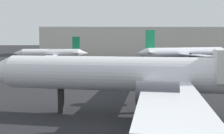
% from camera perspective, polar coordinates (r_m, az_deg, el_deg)
% --- Properties ---
extents(airplane_at_gate, '(34.68, 29.79, 10.77)m').
position_cam_1_polar(airplane_at_gate, '(24.97, 9.17, -1.63)').
color(airplane_at_gate, white).
rests_on(airplane_at_gate, ground_plane).
extents(airplane_far_left, '(30.43, 24.99, 9.78)m').
position_cam_1_polar(airplane_far_left, '(80.41, 15.32, 3.06)').
color(airplane_far_left, silver).
rests_on(airplane_far_left, ground_plane).
extents(airplane_far_right, '(22.83, 22.50, 8.04)m').
position_cam_1_polar(airplane_far_right, '(83.58, -12.84, 2.87)').
color(airplane_far_right, white).
rests_on(airplane_far_right, ground_plane).
extents(terminal_building, '(86.99, 26.27, 12.33)m').
position_cam_1_polar(terminal_building, '(125.32, 6.00, 5.48)').
color(terminal_building, beige).
rests_on(terminal_building, ground_plane).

